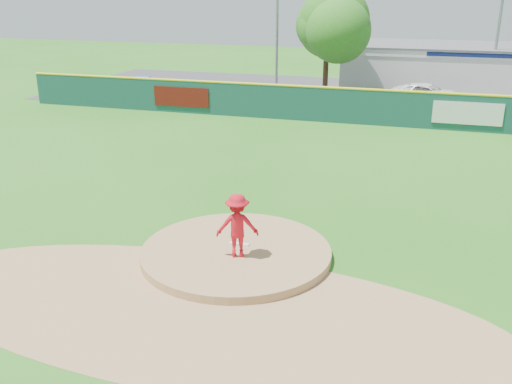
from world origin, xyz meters
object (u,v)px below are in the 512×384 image
(pool_building_grp, at_px, (447,67))
(deciduous_tree, at_px, (327,31))
(pitcher, at_px, (237,226))
(light_pole_right, at_px, (500,16))
(playground_slide, at_px, (142,88))
(light_pole_left, at_px, (277,6))
(van, at_px, (427,94))

(pool_building_grp, height_order, deciduous_tree, deciduous_tree)
(pitcher, xyz_separation_m, light_pole_right, (8.81, 29.40, 4.38))
(pitcher, height_order, playground_slide, pitcher)
(deciduous_tree, relative_size, light_pole_right, 0.74)
(pool_building_grp, distance_m, deciduous_tree, 11.01)
(pitcher, distance_m, light_pole_left, 28.51)
(van, relative_size, pool_building_grp, 0.31)
(pitcher, relative_size, deciduous_tree, 0.25)
(pitcher, distance_m, deciduous_tree, 25.72)
(pitcher, relative_size, van, 0.39)
(pitcher, distance_m, light_pole_right, 31.00)
(playground_slide, height_order, light_pole_left, light_pole_left)
(van, xyz_separation_m, light_pole_right, (4.19, 3.78, 4.87))
(light_pole_left, relative_size, light_pole_right, 1.10)
(light_pole_left, bearing_deg, pitcher, -77.27)
(playground_slide, bearing_deg, deciduous_tree, 15.65)
(pool_building_grp, xyz_separation_m, light_pole_left, (-12.00, -4.99, 4.39))
(van, relative_size, deciduous_tree, 0.64)
(pitcher, bearing_deg, light_pole_left, -96.33)
(van, relative_size, light_pole_right, 0.47)
(pool_building_grp, distance_m, playground_slide, 22.80)
(pitcher, relative_size, light_pole_left, 0.17)
(van, bearing_deg, light_pole_left, 92.71)
(light_pole_left, bearing_deg, deciduous_tree, -26.57)
(pool_building_grp, distance_m, light_pole_left, 13.72)
(van, relative_size, light_pole_left, 0.43)
(pool_building_grp, height_order, playground_slide, pool_building_grp)
(pool_building_grp, relative_size, playground_slide, 5.64)
(van, xyz_separation_m, light_pole_left, (-10.81, 1.78, 5.37))
(pitcher, xyz_separation_m, pool_building_grp, (5.81, 32.40, 0.50))
(light_pole_right, bearing_deg, pitcher, -106.68)
(pitcher, height_order, van, pitcher)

